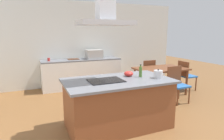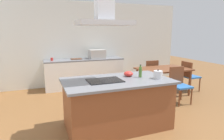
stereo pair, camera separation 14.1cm
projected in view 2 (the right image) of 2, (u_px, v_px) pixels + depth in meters
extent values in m
plane|color=brown|center=(95.00, 100.00, 5.06)|extent=(16.00, 16.00, 0.00)
cube|color=silver|center=(79.00, 44.00, 6.40)|extent=(7.20, 0.10, 2.70)
cube|color=brown|center=(117.00, 104.00, 3.60)|extent=(1.84, 0.98, 0.86)
cube|color=slate|center=(117.00, 81.00, 3.52)|extent=(1.94, 1.08, 0.04)
cube|color=black|center=(105.00, 80.00, 3.43)|extent=(0.60, 0.44, 0.01)
cylinder|color=silver|center=(158.00, 75.00, 3.59)|extent=(0.17, 0.17, 0.14)
sphere|color=black|center=(158.00, 70.00, 3.58)|extent=(0.03, 0.03, 0.03)
cone|color=silver|center=(163.00, 74.00, 3.63)|extent=(0.06, 0.03, 0.04)
cylinder|color=#47722D|center=(140.00, 72.00, 3.69)|extent=(0.06, 0.06, 0.19)
cylinder|color=#47722D|center=(140.00, 66.00, 3.67)|extent=(0.03, 0.03, 0.04)
cylinder|color=black|center=(141.00, 65.00, 3.66)|extent=(0.03, 0.03, 0.01)
ellipsoid|color=red|center=(128.00, 74.00, 3.77)|extent=(0.18, 0.18, 0.10)
cube|color=white|center=(85.00, 74.00, 6.27)|extent=(2.46, 0.62, 0.86)
cube|color=slate|center=(84.00, 60.00, 6.18)|extent=(2.46, 0.62, 0.04)
cube|color=#B2AFAA|center=(97.00, 54.00, 6.30)|extent=(0.50, 0.38, 0.28)
cylinder|color=red|center=(52.00, 59.00, 5.81)|extent=(0.08, 0.08, 0.09)
cube|color=#59331E|center=(76.00, 59.00, 6.13)|extent=(0.34, 0.24, 0.02)
cube|color=brown|center=(163.00, 69.00, 5.43)|extent=(1.40, 0.90, 0.04)
cylinder|color=brown|center=(151.00, 88.00, 4.94)|extent=(0.06, 0.06, 0.71)
cylinder|color=brown|center=(190.00, 83.00, 5.38)|extent=(0.06, 0.06, 0.71)
cylinder|color=brown|center=(137.00, 81.00, 5.62)|extent=(0.06, 0.06, 0.71)
cylinder|color=brown|center=(172.00, 77.00, 6.06)|extent=(0.06, 0.06, 0.71)
cube|color=#2D6BB7|center=(149.00, 74.00, 6.17)|extent=(0.42, 0.42, 0.04)
cube|color=brown|center=(152.00, 68.00, 5.95)|extent=(0.42, 0.04, 0.44)
cylinder|color=brown|center=(141.00, 80.00, 6.32)|extent=(0.04, 0.04, 0.41)
cylinder|color=brown|center=(150.00, 79.00, 6.44)|extent=(0.04, 0.04, 0.41)
cylinder|color=brown|center=(146.00, 83.00, 5.99)|extent=(0.04, 0.04, 0.41)
cylinder|color=brown|center=(156.00, 82.00, 6.11)|extent=(0.04, 0.04, 0.41)
cube|color=#2D6BB7|center=(191.00, 77.00, 5.84)|extent=(0.42, 0.42, 0.04)
cube|color=brown|center=(186.00, 69.00, 5.72)|extent=(0.04, 0.42, 0.44)
cylinder|color=brown|center=(191.00, 82.00, 6.11)|extent=(0.04, 0.04, 0.41)
cylinder|color=brown|center=(200.00, 85.00, 5.78)|extent=(0.04, 0.04, 0.41)
cylinder|color=brown|center=(181.00, 83.00, 5.98)|extent=(0.04, 0.04, 0.41)
cylinder|color=brown|center=(190.00, 86.00, 5.65)|extent=(0.04, 0.04, 0.41)
cube|color=#2D6BB7|center=(181.00, 86.00, 4.80)|extent=(0.42, 0.42, 0.04)
cube|color=brown|center=(177.00, 75.00, 4.93)|extent=(0.42, 0.04, 0.44)
cylinder|color=brown|center=(191.00, 96.00, 4.74)|extent=(0.04, 0.04, 0.41)
cylinder|color=brown|center=(179.00, 98.00, 4.61)|extent=(0.04, 0.04, 0.41)
cylinder|color=brown|center=(181.00, 92.00, 5.07)|extent=(0.04, 0.04, 0.41)
cylinder|color=brown|center=(170.00, 94.00, 4.94)|extent=(0.04, 0.04, 0.41)
cube|color=#ADADB2|center=(104.00, 23.00, 3.24)|extent=(0.90, 0.55, 0.08)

